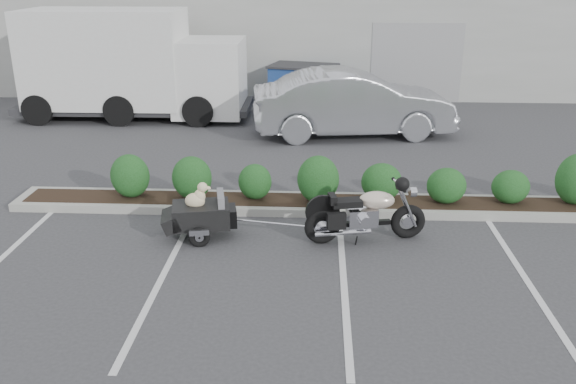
{
  "coord_description": "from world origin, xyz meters",
  "views": [
    {
      "loc": [
        0.79,
        -8.62,
        4.37
      ],
      "look_at": [
        0.29,
        1.04,
        0.75
      ],
      "focal_mm": 38.0,
      "sensor_mm": 36.0,
      "label": 1
    }
  ],
  "objects_px": {
    "motorcycle": "(366,214)",
    "dumpster": "(303,86)",
    "delivery_truck": "(132,67)",
    "sedan": "(353,103)",
    "pet_trailer": "(200,214)"
  },
  "relations": [
    {
      "from": "motorcycle",
      "to": "dumpster",
      "type": "bearing_deg",
      "value": 86.03
    },
    {
      "from": "pet_trailer",
      "to": "sedan",
      "type": "distance_m",
      "value": 7.39
    },
    {
      "from": "motorcycle",
      "to": "dumpster",
      "type": "relative_size",
      "value": 0.87
    },
    {
      "from": "dumpster",
      "to": "sedan",
      "type": "bearing_deg",
      "value": -52.48
    },
    {
      "from": "sedan",
      "to": "delivery_truck",
      "type": "distance_m",
      "value": 6.75
    },
    {
      "from": "delivery_truck",
      "to": "dumpster",
      "type": "bearing_deg",
      "value": 17.48
    },
    {
      "from": "pet_trailer",
      "to": "sedan",
      "type": "relative_size",
      "value": 0.32
    },
    {
      "from": "motorcycle",
      "to": "dumpster",
      "type": "xyz_separation_m",
      "value": [
        -1.33,
        10.23,
        0.21
      ]
    },
    {
      "from": "dumpster",
      "to": "motorcycle",
      "type": "bearing_deg",
      "value": -67.72
    },
    {
      "from": "motorcycle",
      "to": "dumpster",
      "type": "distance_m",
      "value": 10.32
    },
    {
      "from": "sedan",
      "to": "delivery_truck",
      "type": "height_order",
      "value": "delivery_truck"
    },
    {
      "from": "delivery_truck",
      "to": "sedan",
      "type": "bearing_deg",
      "value": -16.03
    },
    {
      "from": "pet_trailer",
      "to": "dumpster",
      "type": "distance_m",
      "value": 10.32
    },
    {
      "from": "pet_trailer",
      "to": "delivery_truck",
      "type": "height_order",
      "value": "delivery_truck"
    },
    {
      "from": "sedan",
      "to": "delivery_truck",
      "type": "xyz_separation_m",
      "value": [
        -6.47,
        1.78,
        0.64
      ]
    }
  ]
}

